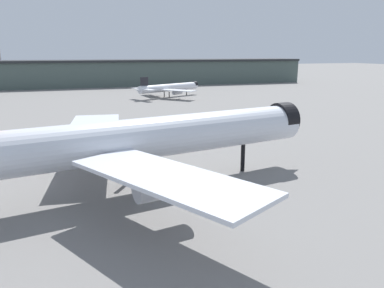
{
  "coord_description": "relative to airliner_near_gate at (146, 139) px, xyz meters",
  "views": [
    {
      "loc": [
        -12.29,
        -51.94,
        19.82
      ],
      "look_at": [
        6.06,
        0.32,
        5.89
      ],
      "focal_mm": 34.82,
      "sensor_mm": 36.0,
      "label": 1
    }
  ],
  "objects": [
    {
      "name": "ground",
      "position": [
        1.31,
        0.91,
        -7.52
      ],
      "size": [
        900.0,
        900.0,
        0.0
      ],
      "primitive_type": "plane",
      "color": "slate"
    },
    {
      "name": "airliner_near_gate",
      "position": [
        0.0,
        0.0,
        0.0
      ],
      "size": [
        59.96,
        54.08,
        17.08
      ],
      "rotation": [
        0.0,
        0.0,
        0.17
      ],
      "color": "silver",
      "rests_on": "ground"
    },
    {
      "name": "airliner_far_taxiway",
      "position": [
        33.58,
        106.36,
        -3.44
      ],
      "size": [
        33.86,
        30.46,
        9.28
      ],
      "rotation": [
        0.0,
        0.0,
        0.43
      ],
      "color": "silver",
      "rests_on": "ground"
    },
    {
      "name": "terminal_building",
      "position": [
        26.97,
        168.91,
        -0.05
      ],
      "size": [
        212.05,
        28.36,
        22.71
      ],
      "rotation": [
        0.0,
        0.0,
        -0.03
      ],
      "color": "#475651",
      "rests_on": "ground"
    },
    {
      "name": "baggage_tug_wing",
      "position": [
        7.86,
        34.47,
        -6.55
      ],
      "size": [
        2.47,
        3.47,
        1.85
      ],
      "rotation": [
        0.0,
        0.0,
        4.93
      ],
      "color": "black",
      "rests_on": "ground"
    }
  ]
}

